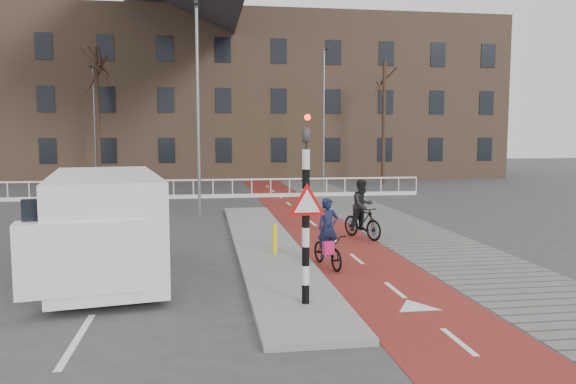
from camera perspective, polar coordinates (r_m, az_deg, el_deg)
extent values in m
plane|color=#38383A|center=(12.76, 2.84, -9.01)|extent=(120.00, 120.00, 0.00)
cube|color=maroon|center=(22.67, 1.58, -2.43)|extent=(2.50, 60.00, 0.01)
cube|color=slate|center=(23.32, 8.37, -2.26)|extent=(3.00, 60.00, 0.01)
cube|color=gray|center=(16.50, -2.31, -5.38)|extent=(1.80, 16.00, 0.12)
cylinder|color=black|center=(10.40, 1.82, -3.62)|extent=(0.14, 0.14, 2.88)
imported|color=black|center=(10.26, 1.85, 6.57)|extent=(0.13, 0.16, 0.80)
cylinder|color=#FF0C05|center=(10.12, 2.00, 7.60)|extent=(0.11, 0.02, 0.11)
cylinder|color=#FFEA0E|center=(14.95, -1.35, -4.76)|extent=(0.12, 0.12, 0.80)
imported|color=black|center=(13.95, 4.07, -5.90)|extent=(0.87, 1.69, 0.85)
imported|color=#141A38|center=(13.85, 4.08, -3.66)|extent=(0.60, 0.45, 1.47)
cube|color=#C31B59|center=(13.38, 4.12, -5.69)|extent=(0.28, 0.21, 0.31)
imported|color=black|center=(17.80, 7.55, -3.05)|extent=(1.17, 1.78, 1.04)
imported|color=black|center=(17.72, 7.57, -1.34)|extent=(0.98, 0.90, 1.63)
cube|color=white|center=(13.38, -18.06, -2.99)|extent=(3.15, 5.87, 2.23)
cube|color=#1F8F26|center=(13.63, -22.72, -3.43)|extent=(0.63, 3.52, 0.55)
cube|color=#1F8F26|center=(13.26, -13.24, -3.38)|extent=(0.63, 3.52, 0.55)
cube|color=black|center=(10.96, -20.21, -2.85)|extent=(1.98, 0.39, 0.90)
cylinder|color=black|center=(11.73, -22.52, -8.82)|extent=(0.41, 0.82, 0.78)
cylinder|color=black|center=(11.74, -13.17, -8.51)|extent=(0.41, 0.82, 0.78)
cylinder|color=black|center=(15.42, -21.55, -5.33)|extent=(0.41, 0.82, 0.78)
cylinder|color=black|center=(15.43, -14.48, -5.10)|extent=(0.41, 0.82, 0.78)
cube|color=silver|center=(29.29, -13.52, 1.14)|extent=(28.00, 0.08, 0.08)
cube|color=silver|center=(29.37, -13.48, -0.51)|extent=(28.00, 0.10, 0.20)
cube|color=#7F6047|center=(44.18, -9.37, 9.32)|extent=(46.00, 10.00, 12.00)
cylinder|color=black|center=(36.19, -18.76, 7.07)|extent=(0.26, 0.26, 8.47)
cylinder|color=black|center=(37.39, 9.70, 6.89)|extent=(0.24, 0.24, 8.00)
cylinder|color=slate|center=(22.63, -9.12, 7.98)|extent=(0.12, 0.12, 8.28)
cylinder|color=slate|center=(36.51, -19.01, 6.24)|extent=(0.12, 0.12, 7.44)
cylinder|color=slate|center=(35.34, 3.66, 7.49)|extent=(0.12, 0.12, 8.57)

